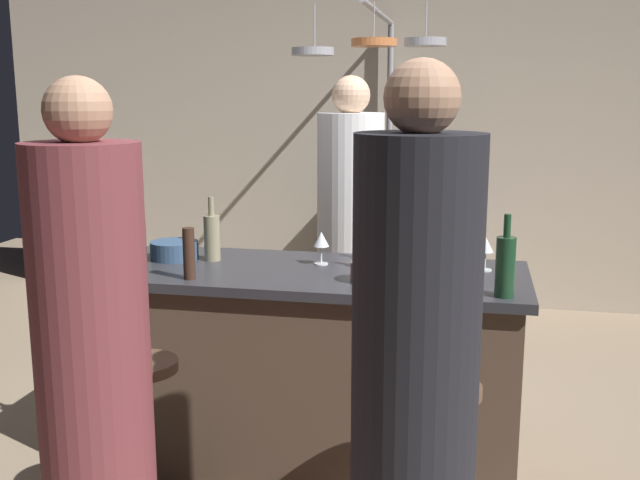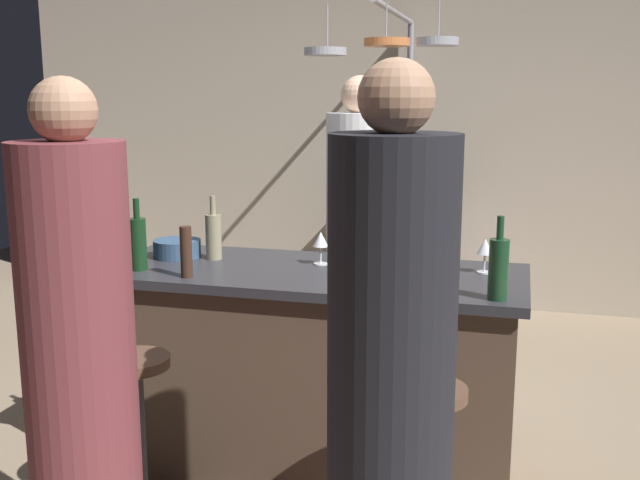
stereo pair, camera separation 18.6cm
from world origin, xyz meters
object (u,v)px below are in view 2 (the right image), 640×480
at_px(wine_bottle_white, 214,235).
at_px(mixing_bowl_blue, 177,248).
at_px(potted_plant, 124,288).
at_px(bar_stool_left, 138,434).
at_px(guest_left, 80,365).
at_px(wine_bottle_green, 498,268).
at_px(wine_bottle_red, 138,243).
at_px(wine_bottle_dark, 398,239).
at_px(chef, 359,245).
at_px(mixing_bowl_wooden, 364,272).
at_px(wine_glass_by_chef, 321,241).
at_px(bar_stool_right, 426,471).
at_px(pepper_mill, 186,252).
at_px(wine_bottle_rose, 393,247).
at_px(stove_range, 401,255).
at_px(wine_glass_near_right_guest, 485,248).
at_px(guest_right, 391,390).

height_order(wine_bottle_white, mixing_bowl_blue, wine_bottle_white).
bearing_deg(potted_plant, bar_stool_left, -58.92).
bearing_deg(guest_left, wine_bottle_green, 29.32).
bearing_deg(wine_bottle_red, wine_bottle_dark, 20.26).
bearing_deg(chef, mixing_bowl_wooden, -76.77).
distance_m(potted_plant, wine_bottle_white, 2.10).
distance_m(chef, wine_glass_by_chef, 0.93).
distance_m(bar_stool_right, pepper_mill, 1.26).
bearing_deg(wine_bottle_rose, mixing_bowl_blue, 177.40).
xyz_separation_m(stove_range, pepper_mill, (-0.45, -2.71, 0.56)).
relative_size(chef, pepper_mill, 8.25).
height_order(wine_glass_by_chef, wine_glass_near_right_guest, same).
distance_m(wine_bottle_white, wine_glass_near_right_guest, 1.19).
height_order(bar_stool_left, wine_glass_by_chef, wine_glass_by_chef).
height_order(stove_range, mixing_bowl_blue, mixing_bowl_blue).
distance_m(guest_left, potted_plant, 2.90).
relative_size(wine_bottle_dark, wine_glass_by_chef, 2.01).
xyz_separation_m(chef, wine_glass_by_chef, (0.03, -0.91, 0.20)).
height_order(bar_stool_left, wine_bottle_white, wine_bottle_white).
bearing_deg(bar_stool_right, chef, 110.02).
bearing_deg(wine_bottle_rose, guest_right, -80.35).
distance_m(pepper_mill, wine_glass_by_chef, 0.59).
height_order(stove_range, potted_plant, stove_range).
xyz_separation_m(wine_bottle_red, mixing_bowl_blue, (0.05, 0.27, -0.08)).
height_order(wine_bottle_dark, mixing_bowl_blue, wine_bottle_dark).
height_order(chef, bar_stool_right, chef).
xyz_separation_m(stove_range, wine_bottle_green, (0.78, -2.72, 0.57)).
bearing_deg(wine_bottle_white, mixing_bowl_wooden, -17.81).
height_order(pepper_mill, wine_bottle_red, wine_bottle_red).
xyz_separation_m(stove_range, potted_plant, (-1.81, -0.90, -0.15)).
bearing_deg(wine_bottle_red, wine_glass_by_chef, 22.48).
xyz_separation_m(wine_glass_near_right_guest, mixing_bowl_wooden, (-0.45, -0.29, -0.07)).
xyz_separation_m(wine_bottle_white, wine_bottle_rose, (0.82, -0.05, 0.00)).
distance_m(guest_right, wine_bottle_red, 1.46).
distance_m(bar_stool_left, mixing_bowl_blue, 0.91).
xyz_separation_m(stove_range, bar_stool_left, (-0.50, -3.07, -0.07)).
xyz_separation_m(wine_bottle_white, wine_bottle_green, (1.26, -0.36, 0.01)).
bearing_deg(wine_glass_by_chef, mixing_bowl_wooden, -46.06).
distance_m(wine_bottle_white, mixing_bowl_blue, 0.19).
height_order(bar_stool_left, mixing_bowl_blue, mixing_bowl_blue).
height_order(wine_bottle_green, wine_bottle_dark, wine_bottle_green).
bearing_deg(bar_stool_left, mixing_bowl_wooden, 31.56).
height_order(guest_left, wine_bottle_rose, guest_left).
bearing_deg(guest_right, bar_stool_left, 161.15).
distance_m(chef, bar_stool_right, 1.79).
distance_m(wine_bottle_dark, mixing_bowl_wooden, 0.36).
height_order(chef, wine_bottle_green, chef).
bearing_deg(wine_bottle_dark, chef, 113.05).
distance_m(wine_bottle_rose, mixing_bowl_wooden, 0.21).
xyz_separation_m(bar_stool_left, pepper_mill, (0.05, 0.36, 0.63)).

